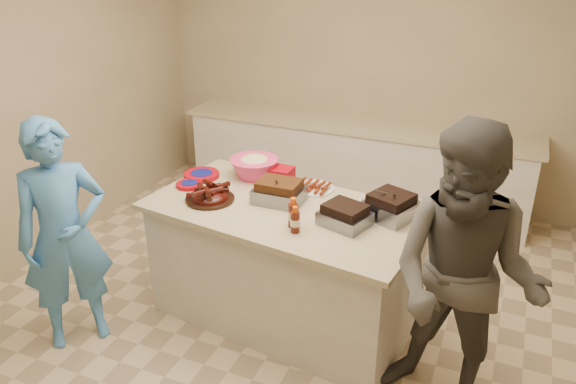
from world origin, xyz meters
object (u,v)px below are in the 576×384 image
at_px(bbq_bottle_a, 295,232).
at_px(rib_platter, 210,200).
at_px(coleslaw_bowl, 255,177).
at_px(mustard_bottle, 266,198).
at_px(guest_blue, 83,334).
at_px(bbq_bottle_b, 293,226).
at_px(plastic_cup, 240,171).
at_px(roasting_pan, 390,217).
at_px(island, 285,315).

bearing_deg(bbq_bottle_a, rib_platter, 165.06).
bearing_deg(coleslaw_bowl, mustard_bottle, -52.28).
relative_size(mustard_bottle, guest_blue, 0.07).
bearing_deg(bbq_bottle_b, guest_blue, -158.45).
height_order(coleslaw_bowl, mustard_bottle, coleslaw_bowl).
bearing_deg(guest_blue, plastic_cup, 12.06).
bearing_deg(mustard_bottle, plastic_cup, 137.46).
relative_size(rib_platter, coleslaw_bowl, 0.94).
height_order(rib_platter, roasting_pan, rib_platter).
xyz_separation_m(bbq_bottle_a, bbq_bottle_b, (-0.04, 0.07, 0.00)).
bearing_deg(mustard_bottle, bbq_bottle_a, -44.88).
bearing_deg(rib_platter, coleslaw_bowl, 77.68).
xyz_separation_m(coleslaw_bowl, guest_blue, (-0.83, -1.19, -0.91)).
distance_m(rib_platter, bbq_bottle_a, 0.76).
relative_size(rib_platter, plastic_cup, 3.54).
relative_size(mustard_bottle, plastic_cup, 1.22).
xyz_separation_m(bbq_bottle_a, guest_blue, (-1.45, -0.49, -0.91)).
xyz_separation_m(island, bbq_bottle_a, (0.19, -0.29, 0.91)).
relative_size(rib_platter, roasting_pan, 1.21).
xyz_separation_m(roasting_pan, bbq_bottle_b, (-0.55, -0.37, 0.00)).
relative_size(roasting_pan, bbq_bottle_a, 1.64).
distance_m(roasting_pan, bbq_bottle_b, 0.66).
bearing_deg(plastic_cup, island, -37.78).
distance_m(rib_platter, mustard_bottle, 0.40).
height_order(island, roasting_pan, roasting_pan).
xyz_separation_m(rib_platter, bbq_bottle_a, (0.74, -0.20, 0.00)).
bearing_deg(rib_platter, bbq_bottle_a, -14.94).
xyz_separation_m(rib_platter, plastic_cup, (-0.05, 0.55, 0.00)).
height_order(island, rib_platter, rib_platter).
bearing_deg(bbq_bottle_a, bbq_bottle_b, 120.76).
bearing_deg(coleslaw_bowl, roasting_pan, -12.82).
height_order(rib_platter, bbq_bottle_b, bbq_bottle_b).
bearing_deg(island, plastic_cup, 150.02).
height_order(island, bbq_bottle_a, bbq_bottle_a).
bearing_deg(bbq_bottle_a, roasting_pan, 40.78).
relative_size(island, plastic_cup, 19.31).
bearing_deg(coleslaw_bowl, island, -43.03).
distance_m(island, roasting_pan, 1.16).
xyz_separation_m(island, bbq_bottle_b, (0.15, -0.23, 0.91)).
height_order(coleslaw_bowl, bbq_bottle_a, coleslaw_bowl).
bearing_deg(mustard_bottle, guest_blue, -140.71).
xyz_separation_m(bbq_bottle_b, plastic_cup, (-0.75, 0.69, 0.00)).
relative_size(roasting_pan, bbq_bottle_b, 1.44).
distance_m(roasting_pan, guest_blue, 2.36).
distance_m(bbq_bottle_a, bbq_bottle_b, 0.08).
bearing_deg(coleslaw_bowl, rib_platter, -102.32).
bearing_deg(rib_platter, bbq_bottle_b, -10.60).
bearing_deg(bbq_bottle_b, coleslaw_bowl, 132.99).
height_order(bbq_bottle_b, mustard_bottle, bbq_bottle_b).
relative_size(rib_platter, mustard_bottle, 2.91).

